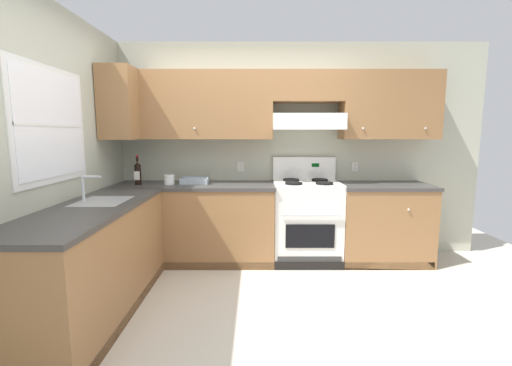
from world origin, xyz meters
TOP-DOWN VIEW (x-y plane):
  - ground_plane at (0.00, 0.00)m, footprint 7.04×7.04m
  - wall_back at (0.41, 1.53)m, footprint 4.68×0.57m
  - wall_left at (-1.59, 0.23)m, footprint 0.47×4.00m
  - counter_back_run at (0.15, 1.24)m, footprint 3.60×0.65m
  - counter_left_run at (-1.24, -0.00)m, footprint 0.63×1.91m
  - stove at (0.66, 1.25)m, footprint 0.76×0.62m
  - wine_bottle at (-1.26, 1.21)m, footprint 0.07×0.07m
  - bowl at (-0.64, 1.31)m, footprint 0.32×0.21m
  - paper_towel_roll at (-0.92, 1.23)m, footprint 0.12×0.12m

SIDE VIEW (x-z plane):
  - ground_plane at x=0.00m, z-range 0.00..0.00m
  - counter_back_run at x=0.15m, z-range 0.00..0.91m
  - counter_left_run at x=-1.24m, z-range -0.11..1.03m
  - stove at x=0.66m, z-range -0.12..1.08m
  - bowl at x=-0.64m, z-range 0.90..0.97m
  - paper_towel_roll at x=-0.92m, z-range 0.91..1.02m
  - wine_bottle at x=-1.26m, z-range 0.88..1.22m
  - wall_left at x=-1.59m, z-range 0.07..2.62m
  - wall_back at x=0.41m, z-range 0.20..2.75m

